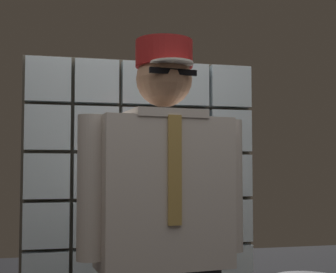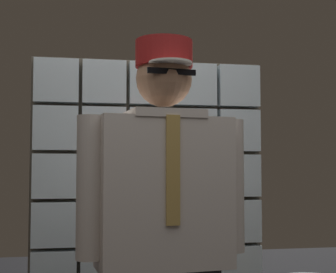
# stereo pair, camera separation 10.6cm
# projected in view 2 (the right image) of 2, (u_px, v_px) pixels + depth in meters

# --- Properties ---
(glass_block_wall) EXTENTS (1.42, 0.10, 1.97)m
(glass_block_wall) POSITION_uv_depth(u_px,v_px,m) (150.00, 222.00, 2.96)
(glass_block_wall) COLOR silver
(glass_block_wall) RESTS_ON ground
(standing_person) EXTENTS (0.73, 0.34, 1.83)m
(standing_person) POSITION_uv_depth(u_px,v_px,m) (164.00, 250.00, 2.05)
(standing_person) COLOR #28282D
(standing_person) RESTS_ON ground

